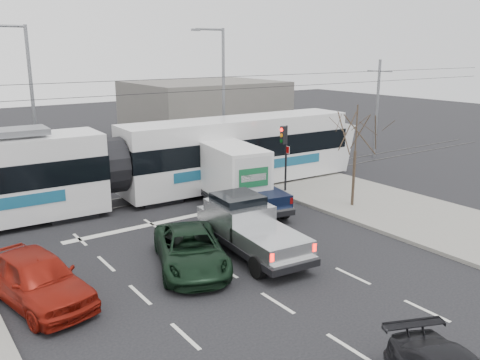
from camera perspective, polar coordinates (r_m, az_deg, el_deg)
ground at (r=19.49m, az=2.50°, el=-8.87°), size 120.00×120.00×0.00m
sidewalk_right at (r=25.63m, az=18.70°, el=-3.64°), size 6.00×60.00×0.15m
rails at (r=27.60m, az=-10.26°, el=-1.95°), size 60.00×1.60×0.03m
building_right at (r=44.81m, az=-4.08°, el=7.80°), size 12.00×10.00×5.00m
bare_tree at (r=25.23m, az=12.92°, el=5.19°), size 2.40×2.40×5.00m
traffic_signal at (r=27.47m, az=5.01°, el=4.01°), size 0.44×0.44×3.60m
street_lamp_near at (r=33.65m, az=-2.13°, el=10.07°), size 2.38×0.25×9.00m
street_lamp_far at (r=30.99m, az=-22.63°, el=8.59°), size 2.38×0.25×9.00m
catenary at (r=26.78m, az=-10.63°, el=6.02°), size 60.00×0.20×7.00m
tram at (r=25.83m, az=-14.35°, el=1.45°), size 28.90×4.02×5.88m
silver_pickup at (r=19.82m, az=0.84°, el=-5.16°), size 2.53×6.02×2.13m
box_truck at (r=25.65m, az=-1.23°, el=0.56°), size 3.08×6.49×3.12m
navy_pickup at (r=24.95m, az=0.97°, el=-0.95°), size 2.75×5.41×2.17m
green_car at (r=18.59m, az=-5.55°, el=-7.80°), size 3.92×5.48×1.39m
red_car at (r=17.24m, az=-21.90°, el=-10.17°), size 2.92×5.20×1.67m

